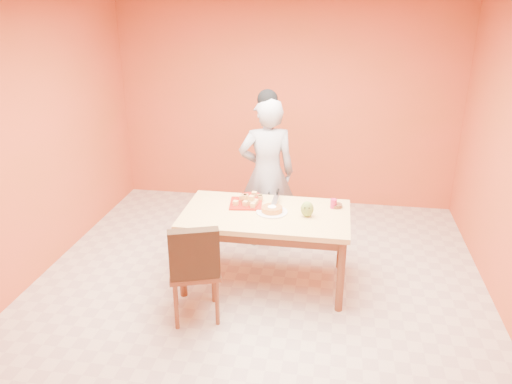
% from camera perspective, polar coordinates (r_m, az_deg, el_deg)
% --- Properties ---
extents(floor, '(5.00, 5.00, 0.00)m').
position_cam_1_polar(floor, '(4.90, -0.22, -11.97)').
color(floor, '#BBAE9F').
rests_on(floor, ground).
extents(wall_back, '(4.50, 0.00, 4.50)m').
position_cam_1_polar(wall_back, '(6.69, 3.42, 9.95)').
color(wall_back, '#D44E31').
rests_on(wall_back, floor).
extents(wall_left, '(0.00, 5.00, 5.00)m').
position_cam_1_polar(wall_left, '(5.16, -25.77, 4.16)').
color(wall_left, '#D44E31').
rests_on(wall_left, floor).
extents(dining_table, '(1.60, 0.90, 0.76)m').
position_cam_1_polar(dining_table, '(4.84, 1.13, -3.37)').
color(dining_table, '#EAD37A').
rests_on(dining_table, floor).
extents(dining_chair, '(0.57, 0.63, 0.96)m').
position_cam_1_polar(dining_chair, '(4.43, -7.16, -8.62)').
color(dining_chair, brown).
rests_on(dining_chair, floor).
extents(pastry_pile, '(0.28, 0.28, 0.09)m').
position_cam_1_polar(pastry_pile, '(4.95, -1.15, -0.74)').
color(pastry_pile, tan).
rests_on(pastry_pile, pastry_platter).
extents(person, '(0.71, 0.56, 1.71)m').
position_cam_1_polar(person, '(5.54, 1.26, 2.11)').
color(person, '#969699').
rests_on(person, floor).
extents(pastry_platter, '(0.35, 0.35, 0.02)m').
position_cam_1_polar(pastry_platter, '(4.98, -1.14, -1.33)').
color(pastry_platter, maroon).
rests_on(pastry_platter, dining_table).
extents(red_dinner_plate, '(0.27, 0.27, 0.01)m').
position_cam_1_polar(red_dinner_plate, '(5.15, -0.60, -0.54)').
color(red_dinner_plate, maroon).
rests_on(red_dinner_plate, dining_table).
extents(white_cake_plate, '(0.38, 0.38, 0.01)m').
position_cam_1_polar(white_cake_plate, '(4.80, 1.83, -2.29)').
color(white_cake_plate, silver).
rests_on(white_cake_plate, dining_table).
extents(sponge_cake, '(0.26, 0.26, 0.05)m').
position_cam_1_polar(sponge_cake, '(4.78, 1.84, -1.98)').
color(sponge_cake, orange).
rests_on(sponge_cake, white_cake_plate).
extents(cake_server, '(0.05, 0.27, 0.01)m').
position_cam_1_polar(cake_server, '(4.94, 2.24, -0.84)').
color(cake_server, white).
rests_on(cake_server, sponge_cake).
extents(egg_ornament, '(0.13, 0.10, 0.15)m').
position_cam_1_polar(egg_ornament, '(4.71, 5.87, -1.95)').
color(egg_ornament, olive).
rests_on(egg_ornament, dining_table).
extents(magenta_glass, '(0.08, 0.08, 0.09)m').
position_cam_1_polar(magenta_glass, '(4.94, 8.85, -1.32)').
color(magenta_glass, '#B71B4A').
rests_on(magenta_glass, dining_table).
extents(checker_tin, '(0.14, 0.14, 0.03)m').
position_cam_1_polar(checker_tin, '(4.97, 9.18, -1.55)').
color(checker_tin, '#38190F').
rests_on(checker_tin, dining_table).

